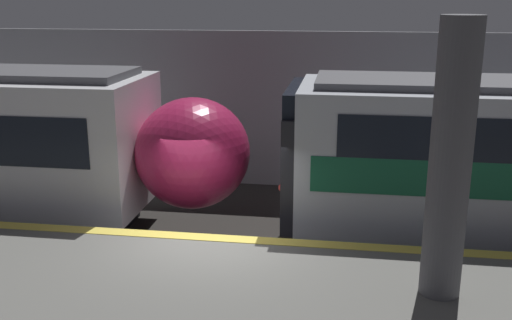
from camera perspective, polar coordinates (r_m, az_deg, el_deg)
The scene contains 3 objects.
ground_plane at distance 11.18m, azimuth -4.18°, elevation -12.18°, with size 120.00×120.00×0.00m, color #282623.
station_rear_barrier at distance 16.49m, azimuth 0.57°, elevation 4.81°, with size 50.00×0.15×4.26m.
support_pillar_near at distance 8.46m, azimuth 18.01°, elevation -0.20°, with size 0.57×0.57×3.87m.
Camera 1 is at (2.27, -9.64, 5.19)m, focal length 42.00 mm.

